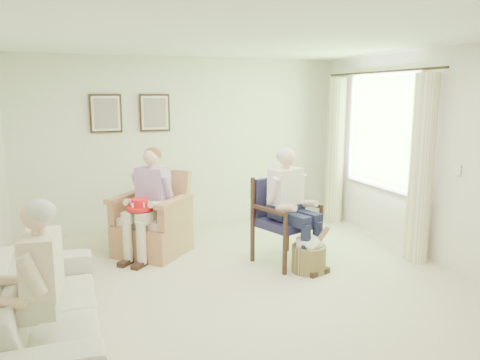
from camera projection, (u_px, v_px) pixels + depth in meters
The scene contains 18 objects.
floor at pixel (248, 293), 4.89m from camera, with size 5.50×5.50×0.00m, color beige.
back_wall at pixel (185, 144), 7.20m from camera, with size 5.00×0.04×2.60m, color silver.
front_wall at pixel (468, 263), 2.12m from camera, with size 5.00×0.04×2.60m, color silver.
right_wall at pixel (447, 159), 5.50m from camera, with size 0.04×5.50×2.60m, color silver.
ceiling at pixel (249, 35), 4.42m from camera, with size 5.00×5.50×0.02m, color white.
window at pixel (382, 128), 6.54m from camera, with size 0.13×2.50×1.63m.
curtain_left at pixel (421, 170), 5.67m from camera, with size 0.34×0.34×2.30m, color #F1E4BD.
curtain_right at pixel (335, 151), 7.48m from camera, with size 0.34×0.34×2.30m, color #F1E4BD.
framed_print_left at pixel (106, 113), 6.69m from camera, with size 0.45×0.05×0.55m.
framed_print_right at pixel (155, 113), 6.92m from camera, with size 0.45×0.05×0.55m.
wicker_armchair at pixel (152, 228), 6.09m from camera, with size 0.83×0.83×1.07m.
wood_armchair at pixel (283, 216), 5.80m from camera, with size 0.67×0.63×1.03m.
sofa at pixel (43, 309), 3.83m from camera, with size 0.86×2.20×0.64m, color beige.
person_wicker at pixel (152, 195), 5.88m from camera, with size 0.40×0.62×1.36m.
person_dark at pixel (290, 198), 5.59m from camera, with size 0.40×0.62×1.40m.
person_sofa at pixel (36, 279), 3.37m from camera, with size 0.42×0.63×1.29m.
red_hat at pixel (140, 206), 5.71m from camera, with size 0.32×0.32×0.14m.
hatbox at pixel (309, 253), 5.46m from camera, with size 0.51×0.51×0.59m.
Camera 1 is at (-1.66, -4.29, 2.06)m, focal length 35.00 mm.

